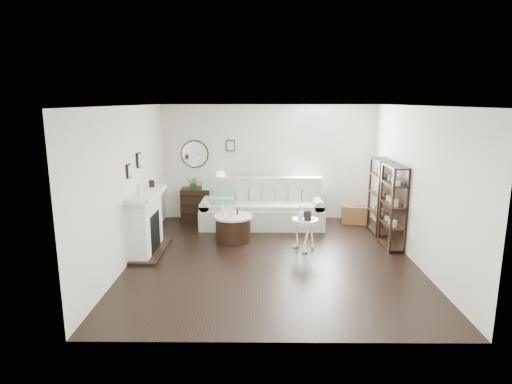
{
  "coord_description": "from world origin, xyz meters",
  "views": [
    {
      "loc": [
        -0.22,
        -7.29,
        2.78
      ],
      "look_at": [
        -0.29,
        0.8,
        1.05
      ],
      "focal_mm": 30.0,
      "sensor_mm": 36.0,
      "label": 1
    }
  ],
  "objects_px": {
    "sofa": "(262,210)",
    "drum_table": "(233,228)",
    "dresser": "(207,205)",
    "pedestal_table": "(305,221)"
  },
  "relations": [
    {
      "from": "drum_table",
      "to": "pedestal_table",
      "type": "relative_size",
      "value": 1.26
    },
    {
      "from": "pedestal_table",
      "to": "sofa",
      "type": "bearing_deg",
      "value": 116.67
    },
    {
      "from": "sofa",
      "to": "drum_table",
      "type": "bearing_deg",
      "value": -117.33
    },
    {
      "from": "sofa",
      "to": "pedestal_table",
      "type": "height_order",
      "value": "sofa"
    },
    {
      "from": "drum_table",
      "to": "dresser",
      "type": "bearing_deg",
      "value": 115.35
    },
    {
      "from": "pedestal_table",
      "to": "drum_table",
      "type": "bearing_deg",
      "value": 160.33
    },
    {
      "from": "sofa",
      "to": "pedestal_table",
      "type": "distance_m",
      "value": 1.82
    },
    {
      "from": "sofa",
      "to": "dresser",
      "type": "relative_size",
      "value": 2.34
    },
    {
      "from": "pedestal_table",
      "to": "dresser",
      "type": "bearing_deg",
      "value": 136.41
    },
    {
      "from": "sofa",
      "to": "drum_table",
      "type": "xyz_separation_m",
      "value": [
        -0.58,
        -1.12,
        -0.08
      ]
    }
  ]
}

